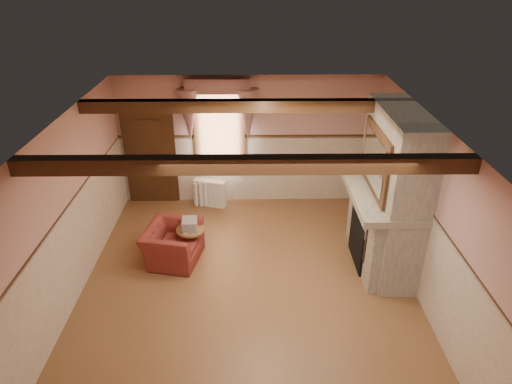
{
  "coord_description": "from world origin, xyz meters",
  "views": [
    {
      "loc": [
        0.06,
        -6.13,
        4.88
      ],
      "look_at": [
        0.14,
        0.8,
        1.3
      ],
      "focal_mm": 32.0,
      "sensor_mm": 36.0,
      "label": 1
    }
  ],
  "objects_px": {
    "armchair": "(173,244)",
    "oil_lamp": "(374,167)",
    "radiator": "(210,193)",
    "bowl": "(379,182)",
    "side_table": "(192,242)",
    "mantel_clock": "(375,173)"
  },
  "relations": [
    {
      "from": "bowl",
      "to": "oil_lamp",
      "type": "height_order",
      "value": "oil_lamp"
    },
    {
      "from": "armchair",
      "to": "bowl",
      "type": "relative_size",
      "value": 2.67
    },
    {
      "from": "side_table",
      "to": "armchair",
      "type": "bearing_deg",
      "value": -155.14
    },
    {
      "from": "armchair",
      "to": "bowl",
      "type": "height_order",
      "value": "bowl"
    },
    {
      "from": "oil_lamp",
      "to": "side_table",
      "type": "bearing_deg",
      "value": -172.87
    },
    {
      "from": "armchair",
      "to": "oil_lamp",
      "type": "bearing_deg",
      "value": -69.91
    },
    {
      "from": "side_table",
      "to": "radiator",
      "type": "distance_m",
      "value": 1.88
    },
    {
      "from": "radiator",
      "to": "oil_lamp",
      "type": "bearing_deg",
      "value": -9.9
    },
    {
      "from": "oil_lamp",
      "to": "armchair",
      "type": "bearing_deg",
      "value": -171.19
    },
    {
      "from": "mantel_clock",
      "to": "oil_lamp",
      "type": "bearing_deg",
      "value": 90.0
    },
    {
      "from": "armchair",
      "to": "mantel_clock",
      "type": "height_order",
      "value": "mantel_clock"
    },
    {
      "from": "side_table",
      "to": "oil_lamp",
      "type": "distance_m",
      "value": 3.54
    },
    {
      "from": "side_table",
      "to": "oil_lamp",
      "type": "height_order",
      "value": "oil_lamp"
    },
    {
      "from": "mantel_clock",
      "to": "oil_lamp",
      "type": "relative_size",
      "value": 0.86
    },
    {
      "from": "bowl",
      "to": "armchair",
      "type": "bearing_deg",
      "value": -177.91
    },
    {
      "from": "armchair",
      "to": "side_table",
      "type": "height_order",
      "value": "armchair"
    },
    {
      "from": "radiator",
      "to": "mantel_clock",
      "type": "height_order",
      "value": "mantel_clock"
    },
    {
      "from": "armchair",
      "to": "radiator",
      "type": "relative_size",
      "value": 1.46
    },
    {
      "from": "radiator",
      "to": "bowl",
      "type": "bearing_deg",
      "value": -16.01
    },
    {
      "from": "side_table",
      "to": "bowl",
      "type": "height_order",
      "value": "bowl"
    },
    {
      "from": "radiator",
      "to": "bowl",
      "type": "height_order",
      "value": "bowl"
    },
    {
      "from": "side_table",
      "to": "radiator",
      "type": "height_order",
      "value": "radiator"
    }
  ]
}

